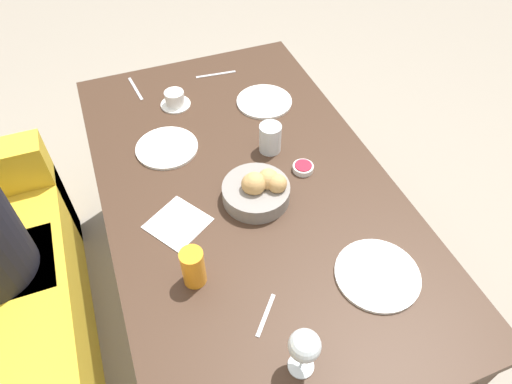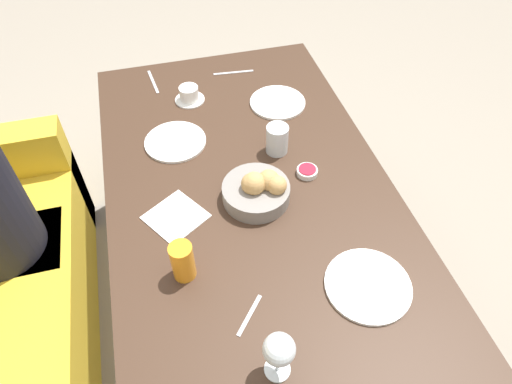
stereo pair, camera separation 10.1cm
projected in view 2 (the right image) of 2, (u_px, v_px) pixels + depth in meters
ground_plane at (250, 293)px, 2.03m from camera, size 10.00×10.00×0.00m
dining_table at (249, 200)px, 1.56m from camera, size 1.58×0.92×0.72m
bread_basket at (258, 189)px, 1.42m from camera, size 0.21×0.21×0.11m
plate_near_left at (368, 285)px, 1.24m from camera, size 0.24×0.24×0.01m
plate_near_right at (278, 102)px, 1.78m from camera, size 0.22×0.22×0.01m
plate_far_center at (175, 142)px, 1.63m from camera, size 0.22×0.22×0.01m
juice_glass at (183, 261)px, 1.22m from camera, size 0.06×0.06×0.12m
water_tumbler at (277, 139)px, 1.57m from camera, size 0.08×0.08×0.10m
wine_glass at (279, 350)px, 1.01m from camera, size 0.08×0.08×0.16m
coffee_cup at (189, 95)px, 1.78m from camera, size 0.12×0.12×0.06m
jam_bowl_berry at (307, 171)px, 1.52m from camera, size 0.07×0.07×0.02m
fork_silver at (233, 72)px, 1.93m from camera, size 0.03×0.17×0.00m
knife_silver at (153, 82)px, 1.88m from camera, size 0.17×0.03×0.00m
spoon_coffee at (249, 315)px, 1.18m from camera, size 0.10×0.09×0.00m
napkin at (176, 217)px, 1.40m from camera, size 0.22×0.22×0.00m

